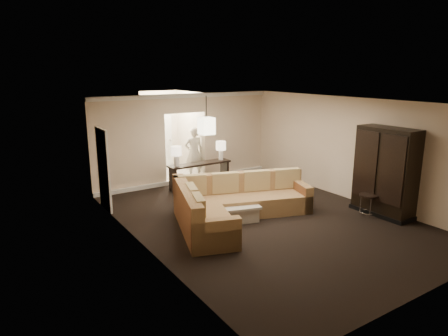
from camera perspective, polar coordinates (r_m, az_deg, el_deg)
ground at (r=9.75m, az=5.74°, el=-7.28°), size 8.00×8.00×0.00m
wall_back at (r=12.64m, az=-5.50°, el=4.21°), size 6.00×0.04×2.80m
wall_front at (r=6.83m, az=27.53°, el=-5.71°), size 6.00×0.04×2.80m
wall_left at (r=7.86m, az=-11.38°, el=-1.95°), size 0.04×8.00×2.80m
wall_right at (r=11.43m, az=17.77°, el=2.58°), size 0.04×8.00×2.80m
ceiling at (r=9.12m, az=6.17°, el=9.35°), size 6.00×8.00×0.02m
crown_molding at (r=12.44m, az=-5.53°, el=10.23°), size 6.00×0.10×0.12m
baseboard at (r=12.89m, az=-5.26°, el=-1.71°), size 6.00×0.10×0.12m
side_door at (r=10.53m, az=-16.82°, el=-0.22°), size 0.05×0.90×2.10m
foyer at (r=13.84m, az=-8.07°, el=4.56°), size 1.44×2.02×2.80m
sectional_sofa at (r=9.51m, az=1.10°, el=-5.19°), size 3.97×2.85×1.00m
coffee_table at (r=9.70m, az=1.68°, el=-6.05°), size 1.19×1.19×0.41m
console_table at (r=12.16m, az=-3.49°, el=-0.68°), size 1.99×0.45×0.77m
armoire at (r=10.49m, az=22.04°, el=-0.75°), size 0.65×1.51×2.17m
drink_table at (r=10.40m, az=19.89°, el=-4.42°), size 0.44×0.44×0.55m
table_lamp_left at (r=11.66m, az=-6.83°, el=2.15°), size 0.31×0.31×0.59m
table_lamp_right at (r=12.39m, az=-0.45°, el=2.94°), size 0.31×0.31×0.59m
pendant_light at (r=11.43m, az=-2.53°, el=6.04°), size 0.38×0.38×1.09m
person at (r=13.19m, az=-4.32°, el=2.60°), size 0.77×0.61×1.88m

